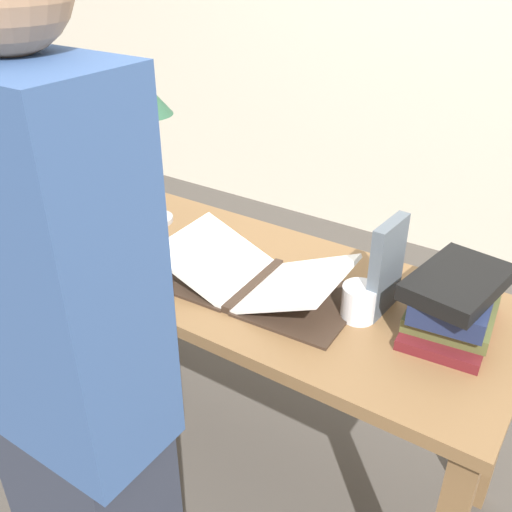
# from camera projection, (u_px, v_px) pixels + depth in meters

# --- Properties ---
(ground_plane) EXTENTS (12.00, 12.00, 0.00)m
(ground_plane) POSITION_uv_depth(u_px,v_px,m) (254.00, 456.00, 1.98)
(ground_plane) COLOR #47423D
(wall_back) EXTENTS (8.00, 0.06, 2.60)m
(wall_back) POSITION_uv_depth(u_px,v_px,m) (473.00, 1.00, 2.65)
(wall_back) COLOR beige
(wall_back) RESTS_ON ground_plane
(reading_desk) EXTENTS (1.47, 0.61, 0.74)m
(reading_desk) POSITION_uv_depth(u_px,v_px,m) (254.00, 307.00, 1.66)
(reading_desk) COLOR brown
(reading_desk) RESTS_ON ground_plane
(open_book) EXTENTS (0.58, 0.32, 0.11)m
(open_book) POSITION_uv_depth(u_px,v_px,m) (254.00, 278.00, 1.54)
(open_book) COLOR #38281E
(open_book) RESTS_ON reading_desk
(book_stack_tall) EXTENTS (0.22, 0.31, 0.15)m
(book_stack_tall) POSITION_uv_depth(u_px,v_px,m) (454.00, 303.00, 1.36)
(book_stack_tall) COLOR maroon
(book_stack_tall) RESTS_ON reading_desk
(book_standing_upright) EXTENTS (0.04, 0.14, 0.25)m
(book_standing_upright) POSITION_uv_depth(u_px,v_px,m) (386.00, 268.00, 1.40)
(book_standing_upright) COLOR slate
(book_standing_upright) RESTS_ON reading_desk
(reading_lamp) EXTENTS (0.17, 0.17, 0.47)m
(reading_lamp) POSITION_uv_depth(u_px,v_px,m) (145.00, 109.00, 1.72)
(reading_lamp) COLOR #ADADB2
(reading_lamp) RESTS_ON reading_desk
(coffee_mug) EXTENTS (0.09, 0.12, 0.09)m
(coffee_mug) POSITION_uv_depth(u_px,v_px,m) (359.00, 302.00, 1.41)
(coffee_mug) COLOR white
(coffee_mug) RESTS_ON reading_desk
(person_reader) EXTENTS (0.36, 0.21, 1.63)m
(person_reader) POSITION_uv_depth(u_px,v_px,m) (76.00, 413.00, 1.06)
(person_reader) COLOR #2D3342
(person_reader) RESTS_ON ground_plane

